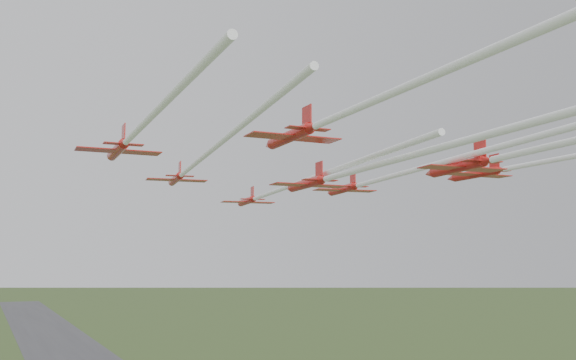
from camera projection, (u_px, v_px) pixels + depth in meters
name	position (u px, v px, depth m)	size (l,w,h in m)	color
jet_lead	(278.00, 190.00, 90.31)	(13.07, 67.30, 2.64)	red
jet_row2_left	(196.00, 163.00, 73.66)	(11.50, 60.27, 2.46)	red
jet_row2_right	(385.00, 178.00, 82.40)	(12.24, 58.96, 2.78)	red
jet_row3_left	(133.00, 135.00, 61.15)	(8.99, 45.47, 2.68)	red
jet_row3_mid	(347.00, 173.00, 66.05)	(9.04, 48.54, 2.68)	red
jet_row3_right	(552.00, 160.00, 75.85)	(9.28, 57.66, 2.77)	red
jet_row4_left	(392.00, 93.00, 43.83)	(8.82, 64.95, 2.64)	red
jet_row4_right	(521.00, 153.00, 58.27)	(9.45, 47.25, 2.78)	red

